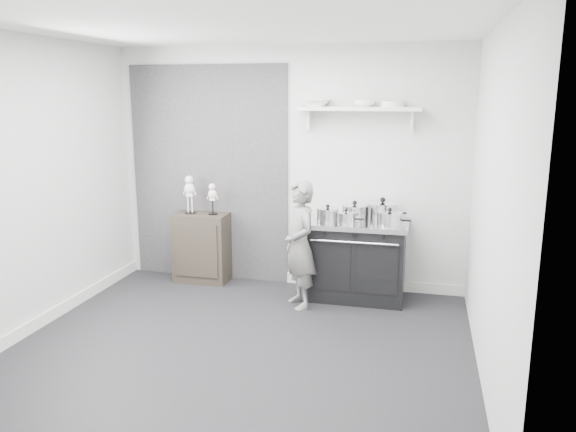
# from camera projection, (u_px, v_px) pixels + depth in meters

# --- Properties ---
(ground) EXTENTS (4.00, 4.00, 0.00)m
(ground) POSITION_uv_depth(u_px,v_px,m) (240.00, 347.00, 4.93)
(ground) COLOR black
(ground) RESTS_ON ground
(room_shell) EXTENTS (4.02, 3.62, 2.71)m
(room_shell) POSITION_uv_depth(u_px,v_px,m) (232.00, 159.00, 4.74)
(room_shell) COLOR silver
(room_shell) RESTS_ON ground
(wall_shelf) EXTENTS (1.30, 0.26, 0.24)m
(wall_shelf) POSITION_uv_depth(u_px,v_px,m) (359.00, 110.00, 5.90)
(wall_shelf) COLOR silver
(wall_shelf) RESTS_ON room_shell
(stove) EXTENTS (1.06, 0.66, 0.85)m
(stove) POSITION_uv_depth(u_px,v_px,m) (357.00, 259.00, 6.04)
(stove) COLOR black
(stove) RESTS_ON ground
(side_cabinet) EXTENTS (0.62, 0.36, 0.81)m
(side_cabinet) POSITION_uv_depth(u_px,v_px,m) (202.00, 247.00, 6.60)
(side_cabinet) COLOR black
(side_cabinet) RESTS_ON ground
(child) EXTENTS (0.53, 0.58, 1.32)m
(child) POSITION_uv_depth(u_px,v_px,m) (300.00, 245.00, 5.74)
(child) COLOR slate
(child) RESTS_ON ground
(pot_front_left) EXTENTS (0.33, 0.24, 0.19)m
(pot_front_left) POSITION_uv_depth(u_px,v_px,m) (328.00, 215.00, 5.92)
(pot_front_left) COLOR silver
(pot_front_left) RESTS_ON stove
(pot_back_left) EXTENTS (0.37, 0.29, 0.20)m
(pot_back_left) POSITION_uv_depth(u_px,v_px,m) (355.00, 212.00, 6.04)
(pot_back_left) COLOR silver
(pot_back_left) RESTS_ON stove
(pot_back_right) EXTENTS (0.42, 0.34, 0.25)m
(pot_back_right) POSITION_uv_depth(u_px,v_px,m) (382.00, 211.00, 5.98)
(pot_back_right) COLOR silver
(pot_back_right) RESTS_ON stove
(pot_front_right) EXTENTS (0.35, 0.26, 0.19)m
(pot_front_right) POSITION_uv_depth(u_px,v_px,m) (390.00, 219.00, 5.72)
(pot_front_right) COLOR silver
(pot_front_right) RESTS_ON stove
(pot_front_center) EXTENTS (0.29, 0.20, 0.15)m
(pot_front_center) POSITION_uv_depth(u_px,v_px,m) (346.00, 218.00, 5.83)
(pot_front_center) COLOR silver
(pot_front_center) RESTS_ON stove
(skeleton_full) EXTENTS (0.14, 0.09, 0.51)m
(skeleton_full) POSITION_uv_depth(u_px,v_px,m) (190.00, 192.00, 6.48)
(skeleton_full) COLOR beige
(skeleton_full) RESTS_ON side_cabinet
(skeleton_torso) EXTENTS (0.12, 0.07, 0.42)m
(skeleton_torso) POSITION_uv_depth(u_px,v_px,m) (212.00, 197.00, 6.43)
(skeleton_torso) COLOR beige
(skeleton_torso) RESTS_ON side_cabinet
(bowl_large) EXTENTS (0.32, 0.32, 0.08)m
(bowl_large) POSITION_uv_depth(u_px,v_px,m) (316.00, 103.00, 5.99)
(bowl_large) COLOR white
(bowl_large) RESTS_ON wall_shelf
(bowl_small) EXTENTS (0.23, 0.23, 0.07)m
(bowl_small) POSITION_uv_depth(u_px,v_px,m) (365.00, 103.00, 5.87)
(bowl_small) COLOR white
(bowl_small) RESTS_ON wall_shelf
(plate_stack) EXTENTS (0.25, 0.25, 0.06)m
(plate_stack) POSITION_uv_depth(u_px,v_px,m) (393.00, 104.00, 5.80)
(plate_stack) COLOR silver
(plate_stack) RESTS_ON wall_shelf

